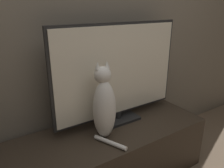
# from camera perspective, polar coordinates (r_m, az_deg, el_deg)

# --- Properties ---
(tv_stand) EXTENTS (1.42, 0.53, 0.42)m
(tv_stand) POSITION_cam_1_polar(r_m,az_deg,el_deg) (1.70, -0.42, -18.08)
(tv_stand) COLOR #33281E
(tv_stand) RESTS_ON ground_plane
(tv) EXTENTS (1.01, 0.18, 0.73)m
(tv) POSITION_cam_1_polar(r_m,az_deg,el_deg) (1.57, 1.73, 2.81)
(tv) COLOR black
(tv) RESTS_ON tv_stand
(cat) EXTENTS (0.17, 0.30, 0.51)m
(cat) POSITION_cam_1_polar(r_m,az_deg,el_deg) (1.41, -2.09, -5.73)
(cat) COLOR silver
(cat) RESTS_ON tv_stand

